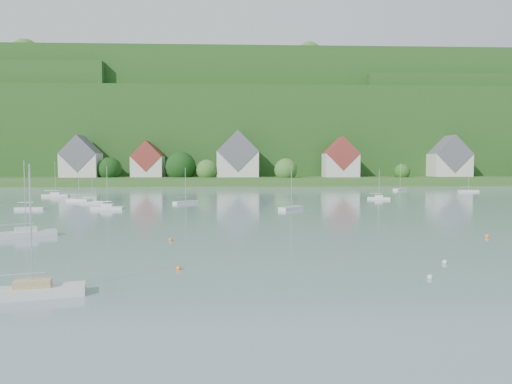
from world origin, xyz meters
TOP-DOWN VIEW (x-y plane):
  - far_shore_strip at (0.00, 200.00)m, footprint 600.00×60.00m
  - forested_ridge at (0.39, 268.57)m, footprint 620.00×181.22m
  - village_building_0 at (-55.00, 187.00)m, footprint 14.00×10.40m
  - village_building_1 at (-30.00, 189.00)m, footprint 12.00×9.36m
  - village_building_2 at (5.00, 188.00)m, footprint 16.00×11.44m
  - village_building_3 at (45.00, 186.00)m, footprint 13.00×10.40m
  - village_building_4 at (90.00, 190.00)m, footprint 15.00×10.40m
  - near_sailboat_2 at (-8.69, 30.88)m, footprint 6.56×3.37m
  - near_sailboat_6 at (-20.02, 56.31)m, footprint 6.60×4.80m
  - mooring_buoy_0 at (-0.28, 38.39)m, footprint 0.44×0.44m
  - mooring_buoy_1 at (18.71, 34.60)m, footprint 0.42×0.42m
  - mooring_buoy_2 at (33.15, 53.59)m, footprint 0.50×0.50m
  - mooring_buoy_3 at (-2.88, 52.82)m, footprint 0.45×0.45m
  - mooring_buoy_4 at (22.11, 39.80)m, footprint 0.45×0.45m
  - far_sailboat_cluster at (7.63, 118.93)m, footprint 189.64×65.79m

SIDE VIEW (x-z plane):
  - mooring_buoy_0 at x=-0.28m, z-range -0.22..0.22m
  - mooring_buoy_1 at x=18.71m, z-range -0.21..0.21m
  - mooring_buoy_2 at x=33.15m, z-range -0.25..0.25m
  - mooring_buoy_3 at x=-2.88m, z-range -0.22..0.22m
  - mooring_buoy_4 at x=22.11m, z-range -0.22..0.22m
  - far_sailboat_cluster at x=7.63m, z-range -3.99..4.72m
  - near_sailboat_2 at x=-8.69m, z-range -3.82..4.72m
  - near_sailboat_6 at x=-20.02m, z-range -3.96..4.88m
  - far_shore_strip at x=0.00m, z-range 0.00..3.00m
  - village_building_1 at x=-30.00m, z-range 1.75..15.75m
  - village_building_3 at x=45.00m, z-range 1.68..17.18m
  - village_building_0 at x=-55.00m, z-range 1.51..17.51m
  - village_building_4 at x=90.00m, z-range 1.34..17.84m
  - village_building_2 at x=5.00m, z-range 1.27..19.27m
  - forested_ridge at x=0.39m, z-range -12.06..57.83m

